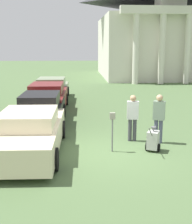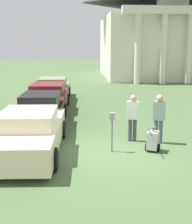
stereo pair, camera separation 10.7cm
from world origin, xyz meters
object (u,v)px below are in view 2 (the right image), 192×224
at_px(parked_car_cream, 30,133).
at_px(parking_meter, 112,125).
at_px(person_worker, 133,115).
at_px(church, 159,23).
at_px(parked_car_black, 42,111).
at_px(parked_car_sage, 53,90).
at_px(equipment_cart, 153,140).
at_px(parked_car_maroon, 48,98).
at_px(person_supervisor, 159,116).

relative_size(parked_car_cream, parking_meter, 3.88).
xyz_separation_m(parked_car_cream, person_worker, (3.61, 1.06, 0.31)).
bearing_deg(parked_car_cream, church, 68.77).
height_order(parked_car_black, person_worker, person_worker).
bearing_deg(parked_car_sage, equipment_cart, -66.44).
relative_size(parked_car_maroon, person_supervisor, 2.96).
distance_m(parking_meter, equipment_cart, 1.49).
distance_m(parked_car_cream, church, 27.55).
xyz_separation_m(parked_car_sage, church, (10.50, 14.88, 5.14)).
distance_m(person_worker, person_supervisor, 0.95).
distance_m(parked_car_cream, parked_car_maroon, 6.71).
bearing_deg(person_supervisor, parked_car_maroon, -32.35).
bearing_deg(church, parking_meter, -107.26).
xyz_separation_m(person_supervisor, church, (5.99, 24.18, 4.78)).
bearing_deg(parking_meter, parked_car_cream, 178.49).
height_order(parked_car_sage, person_worker, person_worker).
xyz_separation_m(parked_car_sage, equipment_cart, (4.10, -10.17, -0.28)).
distance_m(person_supervisor, equipment_cart, 1.15).
distance_m(parked_car_cream, person_supervisor, 4.59).
relative_size(parked_car_sage, church, 0.22).
distance_m(parked_car_maroon, person_supervisor, 7.47).
distance_m(parked_car_black, person_worker, 4.37).
distance_m(parked_car_sage, person_supervisor, 10.34).
xyz_separation_m(parked_car_black, person_worker, (3.61, -2.45, 0.32)).
relative_size(parked_car_cream, parked_car_black, 1.00).
xyz_separation_m(parked_car_cream, church, (10.50, 24.95, 5.12)).
relative_size(parked_car_cream, church, 0.22).
height_order(parked_car_black, church, church).
bearing_deg(parking_meter, parked_car_black, 127.23).
height_order(parked_car_black, equipment_cart, parked_car_black).
bearing_deg(parked_car_black, person_worker, -32.58).
height_order(parked_car_black, person_supervisor, person_supervisor).
relative_size(parked_car_black, parked_car_maroon, 0.98).
height_order(person_supervisor, church, church).
bearing_deg(parked_car_black, church, 65.49).
relative_size(parking_meter, equipment_cart, 1.34).
bearing_deg(parked_car_maroon, parking_meter, -66.51).
bearing_deg(parking_meter, parked_car_maroon, 111.90).
xyz_separation_m(person_supervisor, equipment_cart, (-0.40, -0.87, -0.64)).
bearing_deg(person_worker, equipment_cart, 120.99).
bearing_deg(person_worker, parked_car_cream, 24.45).
height_order(parked_car_cream, person_supervisor, person_supervisor).
bearing_deg(parking_meter, parked_car_sage, 105.04).
relative_size(parked_car_black, parked_car_sage, 1.04).
xyz_separation_m(parked_car_sage, parking_meter, (2.72, -10.14, 0.27)).
relative_size(parking_meter, person_supervisor, 0.75).
height_order(person_worker, church, church).
distance_m(parking_meter, person_supervisor, 1.97).
relative_size(parked_car_maroon, person_worker, 3.05).
bearing_deg(parked_car_maroon, equipment_cart, -57.35).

